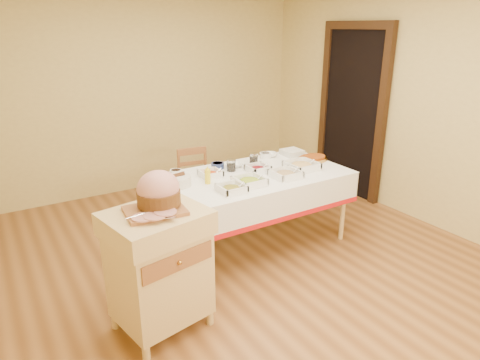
# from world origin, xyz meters

# --- Properties ---
(room_shell) EXTENTS (5.00, 5.00, 5.00)m
(room_shell) POSITION_xyz_m (0.00, 0.00, 1.30)
(room_shell) COLOR brown
(room_shell) RESTS_ON ground
(doorway) EXTENTS (0.09, 1.10, 2.20)m
(doorway) POSITION_xyz_m (2.20, 0.90, 1.11)
(doorway) COLOR black
(doorway) RESTS_ON ground
(dining_table) EXTENTS (1.82, 1.02, 0.76)m
(dining_table) POSITION_xyz_m (0.30, 0.30, 0.60)
(dining_table) COLOR #DCBC79
(dining_table) RESTS_ON ground
(butcher_cart) EXTENTS (0.75, 0.66, 0.94)m
(butcher_cart) POSITION_xyz_m (-1.03, -0.44, 0.53)
(butcher_cart) COLOR #DCBC79
(butcher_cart) RESTS_ON ground
(dining_chair) EXTENTS (0.42, 0.40, 0.83)m
(dining_chair) POSITION_xyz_m (0.05, 1.14, 0.43)
(dining_chair) COLOR #975C31
(dining_chair) RESTS_ON ground
(ham_on_board) EXTENTS (0.42, 0.40, 0.28)m
(ham_on_board) POSITION_xyz_m (-0.98, -0.41, 1.06)
(ham_on_board) COLOR #975C31
(ham_on_board) RESTS_ON butcher_cart
(serving_dish_a) EXTENTS (0.23, 0.22, 0.10)m
(serving_dish_a) POSITION_xyz_m (-0.15, 0.00, 0.79)
(serving_dish_a) COLOR white
(serving_dish_a) RESTS_ON dining_table
(serving_dish_b) EXTENTS (0.26, 0.26, 0.11)m
(serving_dish_b) POSITION_xyz_m (0.08, 0.07, 0.79)
(serving_dish_b) COLOR white
(serving_dish_b) RESTS_ON dining_table
(serving_dish_c) EXTENTS (0.26, 0.26, 0.10)m
(serving_dish_c) POSITION_xyz_m (0.49, 0.05, 0.79)
(serving_dish_c) COLOR white
(serving_dish_c) RESTS_ON dining_table
(serving_dish_d) EXTENTS (0.29, 0.29, 0.11)m
(serving_dish_d) POSITION_xyz_m (0.78, 0.17, 0.80)
(serving_dish_d) COLOR white
(serving_dish_d) RESTS_ON dining_table
(serving_dish_e) EXTENTS (0.21, 0.20, 0.09)m
(serving_dish_e) POSITION_xyz_m (-0.12, 0.46, 0.79)
(serving_dish_e) COLOR white
(serving_dish_e) RESTS_ON dining_table
(serving_dish_f) EXTENTS (0.22, 0.21, 0.10)m
(serving_dish_f) POSITION_xyz_m (0.35, 0.34, 0.79)
(serving_dish_f) COLOR white
(serving_dish_f) RESTS_ON dining_table
(small_bowl_left) EXTENTS (0.12, 0.12, 0.05)m
(small_bowl_left) POSITION_xyz_m (-0.39, 0.68, 0.79)
(small_bowl_left) COLOR white
(small_bowl_left) RESTS_ON dining_table
(small_bowl_mid) EXTENTS (0.13, 0.13, 0.06)m
(small_bowl_mid) POSITION_xyz_m (0.06, 0.65, 0.79)
(small_bowl_mid) COLOR navy
(small_bowl_mid) RESTS_ON dining_table
(small_bowl_right) EXTENTS (0.12, 0.12, 0.06)m
(small_bowl_right) POSITION_xyz_m (0.68, 0.68, 0.79)
(small_bowl_right) COLOR white
(small_bowl_right) RESTS_ON dining_table
(bowl_white_imported) EXTENTS (0.19, 0.19, 0.04)m
(bowl_white_imported) POSITION_xyz_m (0.23, 0.59, 0.78)
(bowl_white_imported) COLOR white
(bowl_white_imported) RESTS_ON dining_table
(bowl_small_imported) EXTENTS (0.19, 0.19, 0.05)m
(bowl_small_imported) POSITION_xyz_m (0.76, 0.70, 0.78)
(bowl_small_imported) COLOR white
(bowl_small_imported) RESTS_ON dining_table
(preserve_jar_left) EXTENTS (0.09, 0.09, 0.12)m
(preserve_jar_left) POSITION_xyz_m (0.14, 0.50, 0.81)
(preserve_jar_left) COLOR silver
(preserve_jar_left) RESTS_ON dining_table
(preserve_jar_right) EXTENTS (0.09, 0.09, 0.12)m
(preserve_jar_right) POSITION_xyz_m (0.46, 0.57, 0.81)
(preserve_jar_right) COLOR silver
(preserve_jar_right) RESTS_ON dining_table
(mustard_bottle) EXTENTS (0.05, 0.05, 0.17)m
(mustard_bottle) POSITION_xyz_m (-0.23, 0.30, 0.84)
(mustard_bottle) COLOR yellow
(mustard_bottle) RESTS_ON dining_table
(bread_basket) EXTENTS (0.24, 0.24, 0.11)m
(bread_basket) POSITION_xyz_m (-0.49, 0.40, 0.81)
(bread_basket) COLOR silver
(bread_basket) RESTS_ON dining_table
(plate_stack) EXTENTS (0.21, 0.21, 0.06)m
(plate_stack) POSITION_xyz_m (1.01, 0.62, 0.79)
(plate_stack) COLOR white
(plate_stack) RESTS_ON dining_table
(brass_platter) EXTENTS (0.36, 0.26, 0.05)m
(brass_platter) POSITION_xyz_m (1.07, 0.34, 0.78)
(brass_platter) COLOR #B38032
(brass_platter) RESTS_ON dining_table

